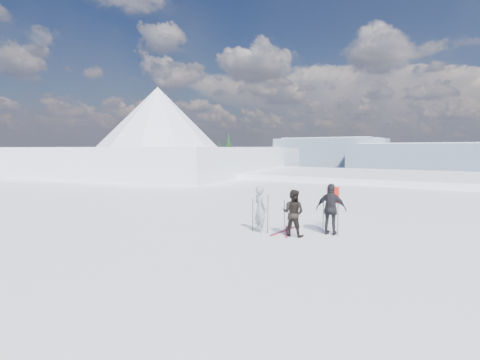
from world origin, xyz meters
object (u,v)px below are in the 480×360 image
object	(u,v)px
skier_grey	(260,209)
skier_dark	(293,213)
skier_pack	(331,209)
skis_loose	(285,231)

from	to	relation	value
skier_grey	skier_dark	xyz separation A→B (m)	(1.20, 0.06, -0.03)
skier_grey	skier_dark	distance (m)	1.20
skier_dark	skier_pack	distance (m)	1.31
skier_dark	skis_loose	bearing A→B (deg)	-44.99
skier_grey	skier_pack	size ratio (longest dim) A/B	0.93
skier_grey	skis_loose	bearing A→B (deg)	-116.23
skis_loose	skier_grey	bearing A→B (deg)	-143.53
skier_grey	skier_pack	bearing A→B (deg)	-129.47
skier_dark	skier_pack	bearing A→B (deg)	-141.65
skier_dark	skis_loose	xyz separation A→B (m)	(-0.51, 0.45, -0.75)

